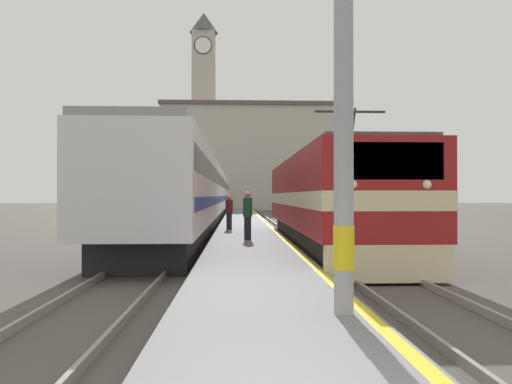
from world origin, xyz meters
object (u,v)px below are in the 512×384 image
(locomotive_train, at_px, (327,201))
(second_waiting_passenger, at_px, (229,212))
(person_on_platform, at_px, (248,214))
(clock_tower, at_px, (204,105))
(passenger_train, at_px, (203,194))

(locomotive_train, distance_m, second_waiting_passenger, 6.88)
(person_on_platform, bearing_deg, clock_tower, 95.26)
(person_on_platform, height_order, clock_tower, clock_tower)
(second_waiting_passenger, xyz_separation_m, clock_tower, (-4.88, 55.78, 15.16))
(clock_tower, bearing_deg, second_waiting_passenger, -85.00)
(locomotive_train, height_order, clock_tower, clock_tower)
(locomotive_train, height_order, passenger_train, locomotive_train)
(clock_tower, bearing_deg, passenger_train, -86.28)
(passenger_train, bearing_deg, person_on_platform, -81.04)
(locomotive_train, relative_size, person_on_platform, 8.50)
(second_waiting_passenger, bearing_deg, locomotive_train, -58.27)
(locomotive_train, bearing_deg, passenger_train, 107.22)
(second_waiting_passenger, bearing_deg, person_on_platform, -82.04)
(passenger_train, distance_m, person_on_platform, 18.07)
(person_on_platform, distance_m, second_waiting_passenger, 5.46)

